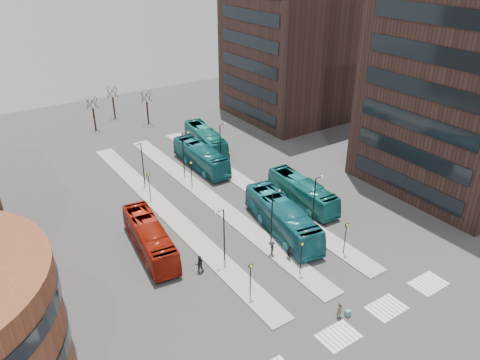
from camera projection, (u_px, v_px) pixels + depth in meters
island_left at (167, 212)px, 56.69m from camera, size 2.50×45.00×0.15m
island_mid at (210, 198)px, 59.68m from camera, size 2.50×45.00×0.15m
island_right at (248, 186)px, 62.67m from camera, size 2.50×45.00×0.15m
suitcase at (348, 313)px, 41.01m from camera, size 0.48×0.38×0.59m
red_bus at (150, 238)px, 49.04m from camera, size 4.26×12.10×3.30m
teal_bus_a at (282, 218)px, 52.23m from camera, size 5.25×13.50×3.67m
teal_bus_b at (201, 157)px, 67.22m from camera, size 2.91×12.12×3.37m
teal_bus_c at (302, 192)px, 58.12m from camera, size 3.22×11.54×3.18m
teal_bus_d at (206, 139)px, 73.12m from camera, size 4.69×12.41×3.37m
traveller at (340, 310)px, 40.60m from camera, size 0.62×0.42×1.67m
commuter_a at (199, 264)px, 46.22m from camera, size 1.11×0.99×1.88m
commuter_b at (289, 253)px, 47.93m from camera, size 0.47×1.00×1.68m
commuter_c at (271, 248)px, 48.65m from camera, size 1.19×1.31×1.76m
crosswalk_stripes at (361, 322)px, 40.44m from camera, size 22.35×2.40×0.01m
tower_near at (474, 72)px, 57.46m from camera, size 20.12×20.00×30.00m
tower_far at (295, 32)px, 82.50m from camera, size 20.12×20.00×30.00m
sign_poles at (238, 207)px, 53.25m from camera, size 12.45×22.12×3.65m
lamp_posts at (222, 179)px, 56.92m from camera, size 14.04×20.24×6.12m
bare_trees at (118, 109)px, 82.85m from camera, size 10.97×8.14×5.90m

